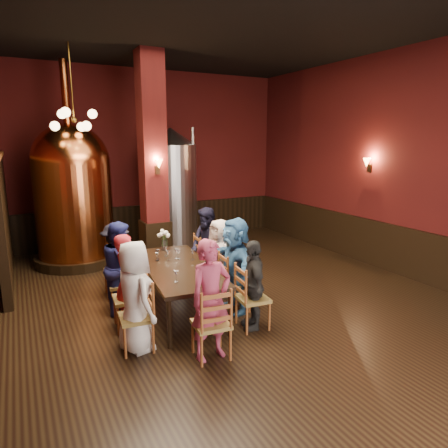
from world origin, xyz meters
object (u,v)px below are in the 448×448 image
copper_kettle (73,193)px  rose_vase (164,237)px  person_0 (135,297)px  person_2 (121,267)px  steel_vessel (172,189)px  person_1 (127,282)px  dining_table (178,270)px

copper_kettle → rose_vase: bearing=-63.8°
person_0 → person_2: person_0 is taller
person_0 → copper_kettle: size_ratio=0.34×
person_2 → copper_kettle: copper_kettle is taller
person_0 → steel_vessel: steel_vessel is taller
rose_vase → person_0: bearing=-119.3°
person_1 → person_0: bearing=-178.8°
steel_vessel → person_0: bearing=-115.8°
person_2 → steel_vessel: steel_vessel is taller
person_1 → rose_vase: (1.00, 1.24, 0.29)m
person_1 → person_2: person_2 is taller
dining_table → person_1: person_1 is taller
steel_vessel → rose_vase: steel_vessel is taller
dining_table → person_2: 0.91m
steel_vessel → rose_vase: size_ratio=7.75×
person_0 → person_1: size_ratio=1.04×
dining_table → person_1: size_ratio=1.74×
rose_vase → person_2: bearing=-148.2°
person_1 → rose_vase: person_1 is taller
dining_table → person_0: bearing=-130.4°
steel_vessel → rose_vase: bearing=-113.1°
person_0 → copper_kettle: (-0.15, 4.37, 0.85)m
dining_table → copper_kettle: copper_kettle is taller
rose_vase → steel_vessel: bearing=66.9°
person_2 → copper_kettle: (-0.28, 3.05, 0.85)m
person_1 → copper_kettle: 3.81m
person_2 → steel_vessel: 3.95m
steel_vessel → rose_vase: (-1.15, -2.69, -0.50)m
person_1 → person_2: bearing=1.2°
person_2 → copper_kettle: 3.17m
steel_vessel → person_1: bearing=-118.7°
copper_kettle → rose_vase: copper_kettle is taller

